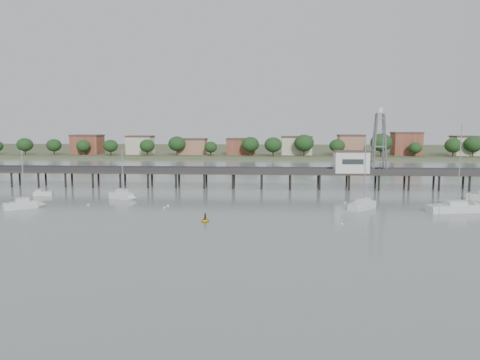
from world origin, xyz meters
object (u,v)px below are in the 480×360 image
at_px(yellow_dinghy, 205,222).
at_px(sailboat_b, 125,196).
at_px(sailboat_d, 464,208).
at_px(white_tender, 43,193).
at_px(sailboat_a, 28,205).
at_px(sailboat_c, 366,205).
at_px(lattice_tower, 379,143).
at_px(pier, 247,173).

bearing_deg(yellow_dinghy, sailboat_b, 125.63).
height_order(sailboat_d, white_tender, sailboat_d).
bearing_deg(sailboat_a, sailboat_b, -0.65).
bearing_deg(sailboat_b, sailboat_c, 15.88).
bearing_deg(sailboat_a, yellow_dinghy, -56.72).
distance_m(sailboat_a, sailboat_b, 18.84).
height_order(sailboat_c, white_tender, sailboat_c).
distance_m(sailboat_d, yellow_dinghy, 45.98).
xyz_separation_m(lattice_tower, sailboat_b, (-55.91, -19.63, -10.44)).
bearing_deg(yellow_dinghy, white_tender, 140.36).
bearing_deg(lattice_tower, sailboat_a, -155.72).
bearing_deg(sailboat_c, sailboat_a, 133.04).
bearing_deg(sailboat_b, pier, 63.87).
distance_m(sailboat_c, white_tender, 68.29).
distance_m(sailboat_a, yellow_dinghy, 35.84).
bearing_deg(sailboat_d, sailboat_b, 158.23).
bearing_deg(yellow_dinghy, sailboat_d, 8.35).
xyz_separation_m(sailboat_c, yellow_dinghy, (-27.82, -14.33, -0.64)).
bearing_deg(sailboat_a, pier, -1.35).
xyz_separation_m(sailboat_a, sailboat_c, (62.24, 4.38, -0.01)).
height_order(sailboat_c, yellow_dinghy, sailboat_c).
height_order(pier, sailboat_d, sailboat_d).
xyz_separation_m(lattice_tower, white_tender, (-75.44, -15.93, -10.63)).
relative_size(sailboat_a, sailboat_d, 0.68).
bearing_deg(pier, yellow_dinghy, -96.07).
bearing_deg(sailboat_b, yellow_dinghy, -22.77).
height_order(lattice_tower, sailboat_b, lattice_tower).
bearing_deg(lattice_tower, pier, -180.00).
xyz_separation_m(sailboat_c, white_tender, (-67.33, 11.42, -0.18)).
xyz_separation_m(pier, yellow_dinghy, (-4.43, -41.68, -3.79)).
relative_size(pier, sailboat_b, 14.03).
xyz_separation_m(lattice_tower, yellow_dinghy, (-35.93, -41.68, -11.10)).
xyz_separation_m(sailboat_a, sailboat_d, (78.85, 1.86, -0.03)).
bearing_deg(sailboat_b, white_tender, -165.68).
relative_size(sailboat_d, white_tender, 4.03).
bearing_deg(sailboat_a, sailboat_c, -36.57).
xyz_separation_m(lattice_tower, sailboat_d, (8.50, -29.87, -10.47)).
distance_m(pier, yellow_dinghy, 42.09).
relative_size(pier, sailboat_c, 11.52).
distance_m(sailboat_c, yellow_dinghy, 31.30).
distance_m(pier, sailboat_b, 31.48).
bearing_deg(sailboat_d, sailboat_a, 168.62).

